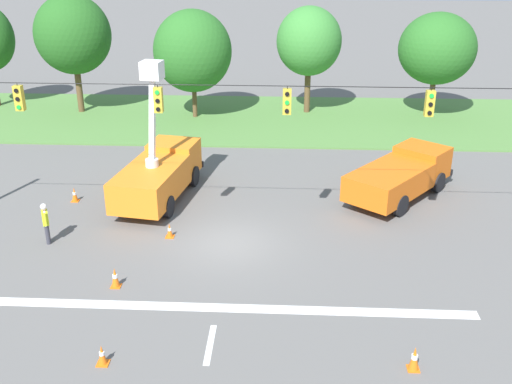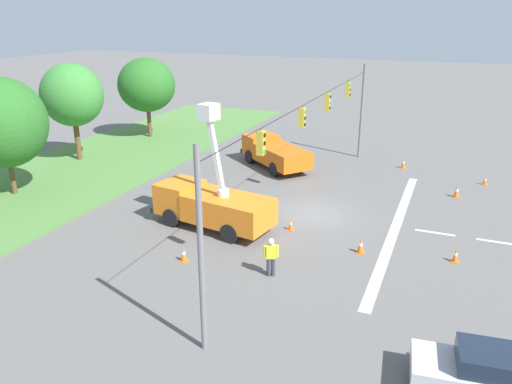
{
  "view_description": "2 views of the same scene",
  "coord_description": "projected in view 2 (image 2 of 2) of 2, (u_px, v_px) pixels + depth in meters",
  "views": [
    {
      "loc": [
        2.2,
        -21.74,
        11.73
      ],
      "look_at": [
        1.03,
        1.32,
        1.76
      ],
      "focal_mm": 42.0,
      "sensor_mm": 36.0,
      "label": 1
    },
    {
      "loc": [
        -25.5,
        -7.06,
        10.83
      ],
      "look_at": [
        -0.68,
        3.18,
        1.13
      ],
      "focal_mm": 35.0,
      "sensor_mm": 36.0,
      "label": 2
    }
  ],
  "objects": [
    {
      "name": "ground_plane",
      "position": [
        312.0,
        214.0,
        28.38
      ],
      "size": [
        200.0,
        200.0,
        0.0
      ],
      "primitive_type": "plane",
      "color": "#605E5B"
    },
    {
      "name": "grass_verge",
      "position": [
        64.0,
        176.0,
        34.82
      ],
      "size": [
        56.0,
        12.0,
        0.1
      ],
      "primitive_type": "cube",
      "color": "#517F3D",
      "rests_on": "ground"
    },
    {
      "name": "lane_markings",
      "position": [
        425.0,
        231.0,
        26.18
      ],
      "size": [
        17.6,
        15.25,
        0.01
      ],
      "color": "silver",
      "rests_on": "ground"
    },
    {
      "name": "signal_gantry",
      "position": [
        315.0,
        136.0,
        26.76
      ],
      "size": [
        26.2,
        0.33,
        7.2
      ],
      "color": "slate",
      "rests_on": "ground"
    },
    {
      "name": "tree_centre",
      "position": [
        3.0,
        123.0,
        29.83
      ],
      "size": [
        5.22,
        5.1,
        7.3
      ],
      "color": "brown",
      "rests_on": "ground"
    },
    {
      "name": "tree_east",
      "position": [
        72.0,
        95.0,
        37.0
      ],
      "size": [
        4.43,
        4.67,
        7.37
      ],
      "color": "brown",
      "rests_on": "ground"
    },
    {
      "name": "tree_far_east",
      "position": [
        147.0,
        85.0,
        44.17
      ],
      "size": [
        5.1,
        5.03,
        7.11
      ],
      "color": "brown",
      "rests_on": "ground"
    },
    {
      "name": "utility_truck_bucket_lift",
      "position": [
        212.0,
        203.0,
        26.25
      ],
      "size": [
        3.45,
        6.93,
        6.6
      ],
      "color": "orange",
      "rests_on": "ground"
    },
    {
      "name": "utility_truck_support_near",
      "position": [
        274.0,
        152.0,
        36.65
      ],
      "size": [
        5.97,
        6.56,
        2.02
      ],
      "color": "orange",
      "rests_on": "ground"
    },
    {
      "name": "sedan_silver",
      "position": [
        488.0,
        373.0,
        14.72
      ],
      "size": [
        2.27,
        4.47,
        1.56
      ],
      "color": "#B7B7BC",
      "rests_on": "ground"
    },
    {
      "name": "road_worker",
      "position": [
        271.0,
        255.0,
        21.43
      ],
      "size": [
        0.38,
        0.6,
        1.77
      ],
      "color": "#383842",
      "rests_on": "ground"
    },
    {
      "name": "traffic_cone_foreground_left",
      "position": [
        455.0,
        256.0,
        22.84
      ],
      "size": [
        0.36,
        0.36,
        0.67
      ],
      "color": "orange",
      "rests_on": "ground"
    },
    {
      "name": "traffic_cone_foreground_right",
      "position": [
        403.0,
        163.0,
        36.64
      ],
      "size": [
        0.36,
        0.36,
        0.76
      ],
      "color": "orange",
      "rests_on": "ground"
    },
    {
      "name": "traffic_cone_mid_left",
      "position": [
        184.0,
        254.0,
        22.91
      ],
      "size": [
        0.36,
        0.36,
        0.7
      ],
      "color": "orange",
      "rests_on": "ground"
    },
    {
      "name": "traffic_cone_mid_right",
      "position": [
        457.0,
        191.0,
        30.85
      ],
      "size": [
        0.36,
        0.36,
        0.79
      ],
      "color": "orange",
      "rests_on": "ground"
    },
    {
      "name": "traffic_cone_near_bucket",
      "position": [
        291.0,
        225.0,
        26.21
      ],
      "size": [
        0.36,
        0.36,
        0.63
      ],
      "color": "orange",
      "rests_on": "ground"
    },
    {
      "name": "traffic_cone_lane_edge_a",
      "position": [
        361.0,
        246.0,
        23.69
      ],
      "size": [
        0.36,
        0.36,
        0.77
      ],
      "color": "orange",
      "rests_on": "ground"
    },
    {
      "name": "traffic_cone_lane_edge_b",
      "position": [
        485.0,
        180.0,
        33.1
      ],
      "size": [
        0.36,
        0.36,
        0.63
      ],
      "color": "orange",
      "rests_on": "ground"
    }
  ]
}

